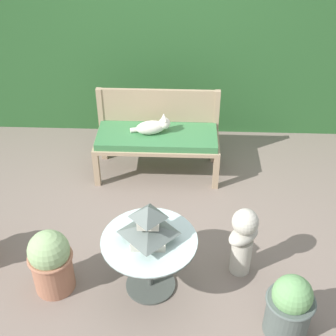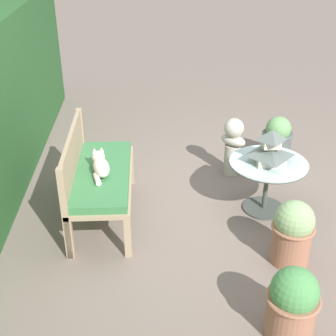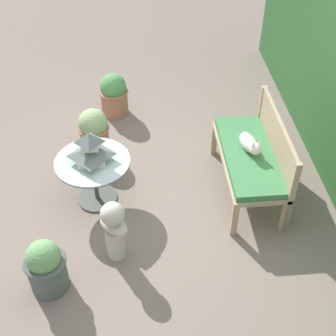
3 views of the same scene
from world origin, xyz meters
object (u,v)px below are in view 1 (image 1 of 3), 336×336
Objects in this scene: garden_bench at (157,139)px; cat at (153,126)px; garden_bust at (243,238)px; potted_plant_path_edge at (51,261)px; pagoda_birdhouse at (149,226)px; potted_plant_bench_right at (290,307)px; patio_table at (150,250)px.

garden_bench is 0.16m from cat.
potted_plant_path_edge is at bearing 145.18° from garden_bust.
garden_bench is 3.69× the size of pagoda_birdhouse.
potted_plant_bench_right is at bearing -61.14° from garden_bench.
pagoda_birdhouse reaches higher than garden_bust.
potted_plant_bench_right is at bearing -106.86° from garden_bust.
garden_bench is 1.96× the size of garden_bust.
garden_bust reaches higher than potted_plant_path_edge.
patio_table reaches higher than garden_bench.
potted_plant_path_edge is at bearing -177.39° from pagoda_birdhouse.
pagoda_birdhouse is at bearing -104.04° from patio_table.
pagoda_birdhouse is at bearing 2.61° from potted_plant_path_edge.
potted_plant_bench_right is (0.29, -0.58, -0.10)m from garden_bust.
patio_table is at bearing 75.96° from pagoda_birdhouse.
garden_bust is at bearing 8.85° from potted_plant_path_edge.
patio_table is at bearing -101.33° from cat.
potted_plant_path_edge reaches higher than potted_plant_bench_right.
cat is 1.61m from garden_bust.
garden_bench is 1.59m from pagoda_birdhouse.
cat reaches higher than patio_table.
patio_table is 1.11m from potted_plant_bench_right.
garden_bust is at bearing 15.17° from pagoda_birdhouse.
garden_bust is 1.21× the size of potted_plant_bench_right.
potted_plant_path_edge is at bearing -177.39° from patio_table.
cat is 1.20× the size of pagoda_birdhouse.
cat is at bearing 119.67° from potted_plant_bench_right.
cat is 2.27m from potted_plant_bench_right.
patio_table is at bearing 2.61° from potted_plant_path_edge.
cat is 0.56× the size of patio_table.
cat is at bearing 77.16° from garden_bust.
garden_bench is 3.09× the size of cat.
garden_bust is 0.66m from potted_plant_bench_right.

